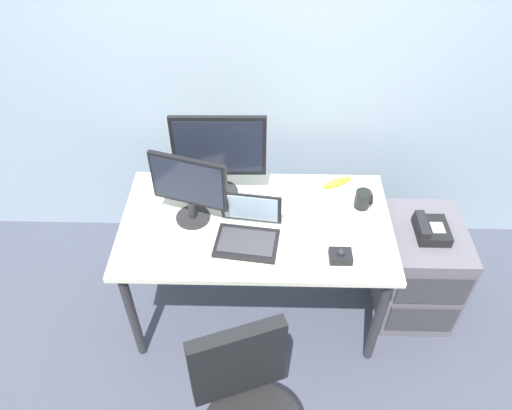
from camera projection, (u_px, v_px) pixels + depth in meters
ground_plane at (256, 304)px, 3.06m from camera, size 8.00×8.00×0.00m
back_wall at (259, 37)px, 2.64m from camera, size 6.00×0.10×2.80m
desk at (256, 232)px, 2.61m from camera, size 1.41×0.79×0.73m
file_cabinet at (417, 269)px, 2.86m from camera, size 0.42×0.53×0.63m
desk_phone at (431, 229)px, 2.61m from camera, size 0.17×0.20×0.09m
monitor_main at (219, 151)px, 2.53m from camera, size 0.49×0.18×0.50m
monitor_side at (189, 187)px, 2.42m from camera, size 0.39×0.18×0.39m
keyboard at (330, 229)px, 2.50m from camera, size 0.42×0.16×0.03m
laptop at (248, 230)px, 2.44m from camera, size 0.34×0.31×0.24m
trackball_mouse at (341, 256)px, 2.36m from camera, size 0.11×0.09×0.07m
coffee_mug at (363, 199)px, 2.61m from camera, size 0.09×0.08×0.10m
banana at (337, 182)px, 2.76m from camera, size 0.19×0.13×0.04m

